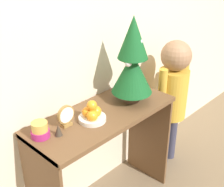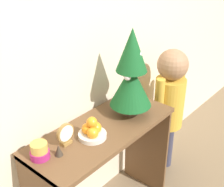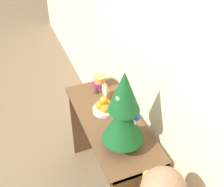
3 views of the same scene
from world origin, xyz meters
name	(u,v)px [view 2 (image 2 of 3)]	position (x,y,z in m)	size (l,w,h in m)	color
back_wall	(70,54)	(0.00, 0.47, 1.25)	(7.00, 0.05, 2.50)	beige
console_table	(103,154)	(0.00, 0.21, 0.61)	(1.03, 0.43, 0.81)	brown
mini_tree	(131,74)	(0.26, 0.19, 1.11)	(0.28, 0.28, 0.60)	#4C3828
fruit_bowl	(92,131)	(-0.11, 0.20, 0.86)	(0.17, 0.17, 0.14)	silver
singing_bowl	(40,151)	(-0.44, 0.28, 0.86)	(0.11, 0.11, 0.09)	#9E2366
desk_clock	(66,134)	(-0.26, 0.27, 0.88)	(0.12, 0.04, 0.14)	olive
figurine	(59,150)	(-0.35, 0.22, 0.85)	(0.05, 0.05, 0.07)	#382D23
child_figure	(170,98)	(0.78, 0.19, 0.72)	(0.38, 0.24, 1.13)	#38384C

